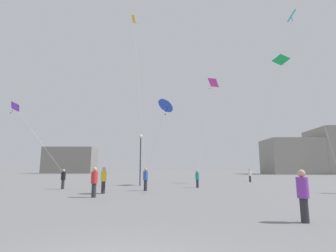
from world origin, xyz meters
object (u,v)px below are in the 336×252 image
(person_in_teal, at_px, (197,178))
(building_centre_hall, at_px, (291,157))
(person_in_black, at_px, (63,178))
(building_left_hall, at_px, (71,160))
(kite_cyan_delta, at_px, (292,19))
(kite_amber_delta, at_px, (135,25))
(person_in_yellow, at_px, (104,179))
(person_in_purple, at_px, (303,193))
(kite_cobalt_diamond, at_px, (166,105))
(lamppost_east, at_px, (140,151))
(person_in_blue, at_px, (146,178))
(person_in_red, at_px, (94,181))
(kite_violet_delta, at_px, (16,108))
(kite_emerald_delta, at_px, (280,62))
(person_in_white, at_px, (250,175))
(kite_magenta_delta, at_px, (213,83))

(person_in_teal, distance_m, building_centre_hall, 63.84)
(person_in_black, distance_m, building_left_hall, 71.14)
(kite_cyan_delta, bearing_deg, kite_amber_delta, 165.78)
(person_in_yellow, bearing_deg, person_in_purple, 172.67)
(kite_cobalt_diamond, bearing_deg, lamppost_east, 111.01)
(person_in_blue, height_order, building_centre_hall, building_centre_hall)
(kite_cobalt_diamond, distance_m, lamppost_east, 9.14)
(person_in_black, bearing_deg, person_in_blue, 161.55)
(person_in_yellow, relative_size, person_in_red, 1.01)
(person_in_blue, bearing_deg, person_in_teal, 144.42)
(person_in_purple, distance_m, kite_violet_delta, 22.71)
(kite_emerald_delta, bearing_deg, person_in_purple, -111.64)
(person_in_yellow, height_order, person_in_purple, person_in_yellow)
(person_in_purple, bearing_deg, building_left_hall, 78.57)
(person_in_white, xyz_separation_m, kite_emerald_delta, (3.80, -2.83, 14.11))
(kite_amber_delta, bearing_deg, kite_cobalt_diamond, -48.63)
(kite_violet_delta, relative_size, building_centre_hall, 0.39)
(person_in_black, height_order, kite_cobalt_diamond, kite_cobalt_diamond)
(kite_emerald_delta, bearing_deg, building_left_hall, 132.28)
(person_in_yellow, relative_size, building_left_hall, 0.11)
(person_in_yellow, relative_size, kite_cobalt_diamond, 0.33)
(kite_cobalt_diamond, distance_m, building_centre_hall, 69.99)
(person_in_black, bearing_deg, person_in_purple, 129.79)
(person_in_yellow, relative_size, kite_amber_delta, 0.13)
(building_left_hall, distance_m, lamppost_east, 69.71)
(person_in_black, xyz_separation_m, kite_cobalt_diamond, (9.08, -3.65, 5.42))
(kite_magenta_delta, relative_size, building_left_hall, 0.59)
(person_in_red, distance_m, kite_cyan_delta, 18.81)
(person_in_teal, xyz_separation_m, person_in_blue, (-4.34, -3.44, 0.10))
(person_in_purple, bearing_deg, person_in_white, 38.90)
(person_in_blue, xyz_separation_m, lamppost_east, (-1.36, 5.78, 2.52))
(building_left_hall, height_order, building_centre_hall, building_centre_hall)
(person_in_teal, relative_size, kite_cyan_delta, 0.13)
(person_in_purple, bearing_deg, building_centre_hall, 27.09)
(person_in_red, bearing_deg, lamppost_east, 159.54)
(person_in_blue, bearing_deg, person_in_red, -12.52)
(kite_cyan_delta, height_order, kite_cobalt_diamond, kite_cyan_delta)
(person_in_black, relative_size, person_in_blue, 0.94)
(kite_violet_delta, bearing_deg, kite_emerald_delta, 20.32)
(kite_cobalt_diamond, bearing_deg, person_in_white, 57.31)
(building_left_hall, bearing_deg, person_in_red, -65.20)
(kite_cyan_delta, relative_size, building_centre_hall, 0.81)
(kite_cyan_delta, relative_size, kite_violet_delta, 2.05)
(kite_cobalt_diamond, bearing_deg, kite_emerald_delta, 42.75)
(kite_amber_delta, xyz_separation_m, building_centre_hall, (37.96, 57.11, -9.88))
(kite_amber_delta, height_order, kite_cobalt_diamond, kite_amber_delta)
(kite_cyan_delta, bearing_deg, building_left_hall, 124.44)
(person_in_teal, relative_size, building_centre_hall, 0.10)
(person_in_red, height_order, person_in_purple, person_in_red)
(kite_amber_delta, height_order, lamppost_east, kite_amber_delta)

